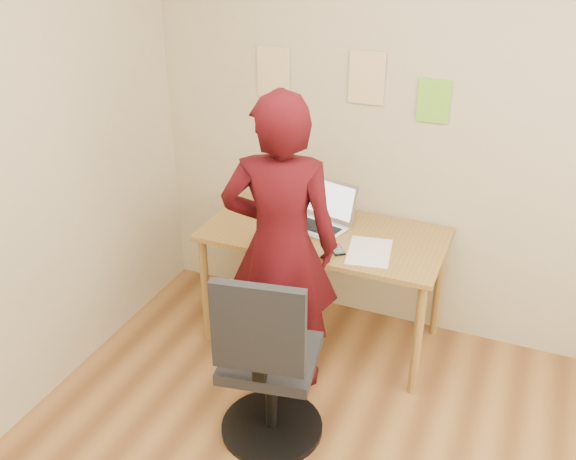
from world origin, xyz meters
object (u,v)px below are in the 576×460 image
at_px(laptop, 321,217).
at_px(phone, 337,250).
at_px(desk, 324,245).
at_px(office_chair, 268,372).
at_px(person, 281,247).

xyz_separation_m(laptop, phone, (0.19, -0.26, -0.05)).
height_order(desk, office_chair, office_chair).
height_order(desk, laptop, laptop).
distance_m(phone, person, 0.36).
relative_size(phone, office_chair, 0.13).
xyz_separation_m(desk, person, (-0.09, -0.44, 0.19)).
bearing_deg(laptop, desk, -42.66).
bearing_deg(desk, laptop, 122.12).
xyz_separation_m(desk, office_chair, (0.05, -0.93, -0.22)).
bearing_deg(office_chair, phone, 73.23).
bearing_deg(person, desk, -117.47).
relative_size(desk, office_chair, 1.38).
relative_size(desk, laptop, 3.36).
relative_size(desk, person, 0.83).
xyz_separation_m(desk, laptop, (-0.05, 0.08, 0.14)).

